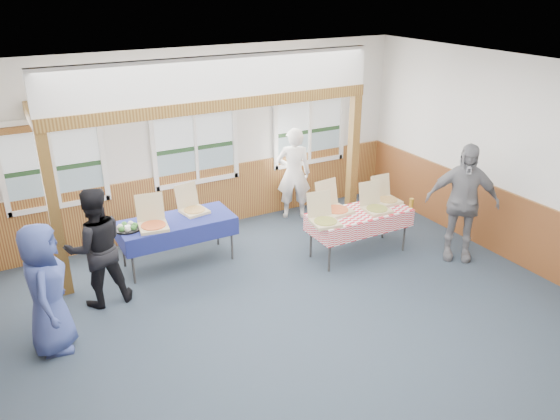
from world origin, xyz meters
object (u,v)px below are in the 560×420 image
object	(u,v)px
woman_black	(96,248)
man_blue	(46,289)
table_right	(359,215)
woman_white	(294,174)
table_left	(176,223)
person_grey	(462,202)

from	to	relation	value
woman_black	man_blue	size ratio (longest dim) A/B	1.02
table_right	woman_white	xyz separation A→B (m)	(-0.17, 1.83, 0.17)
woman_black	table_left	bearing A→B (deg)	-157.26
woman_white	person_grey	distance (m)	3.09
woman_white	woman_black	size ratio (longest dim) A/B	1.01
table_right	man_blue	world-z (taller)	man_blue
table_left	table_right	bearing A→B (deg)	-15.26
table_right	man_blue	xyz separation A→B (m)	(-4.75, -0.24, 0.14)
table_left	table_right	distance (m)	2.92
table_right	woman_black	world-z (taller)	woman_black
woman_white	man_blue	xyz separation A→B (m)	(-4.58, -2.07, -0.03)
table_right	person_grey	world-z (taller)	person_grey
table_left	woman_white	xyz separation A→B (m)	(2.53, 0.72, 0.17)
table_right	person_grey	xyz separation A→B (m)	(1.35, -0.85, 0.27)
table_left	person_grey	xyz separation A→B (m)	(4.05, -1.97, 0.26)
woman_black	man_blue	bearing A→B (deg)	45.50
woman_white	woman_black	xyz separation A→B (m)	(-3.85, -1.30, -0.01)
woman_black	man_blue	distance (m)	1.07
table_right	person_grey	size ratio (longest dim) A/B	0.94
woman_black	woman_white	bearing A→B (deg)	-162.40
table_left	man_blue	xyz separation A→B (m)	(-2.06, -1.36, 0.14)
table_right	person_grey	bearing A→B (deg)	-13.73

